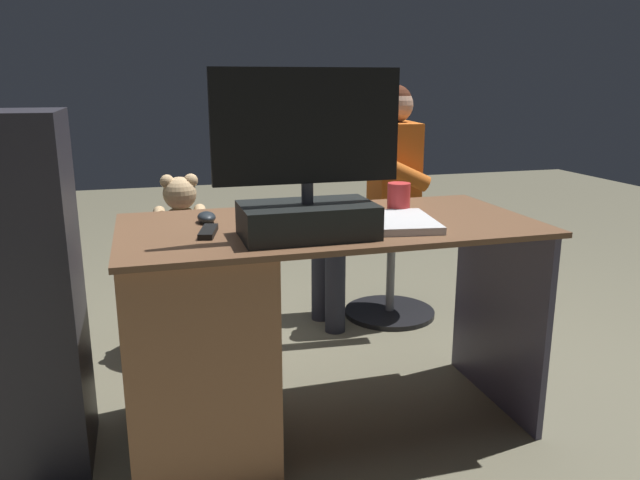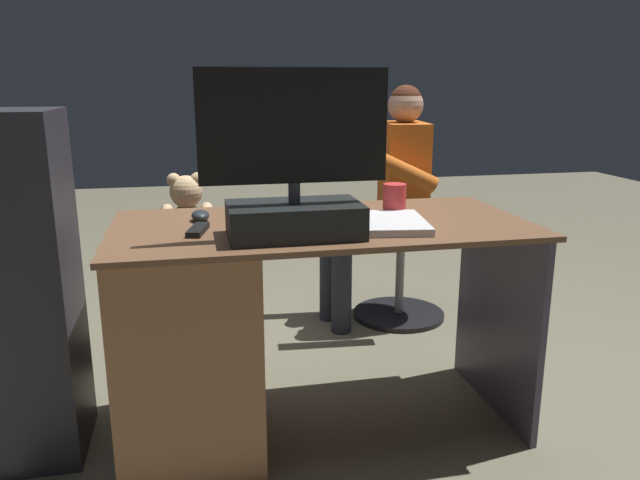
% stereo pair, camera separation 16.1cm
% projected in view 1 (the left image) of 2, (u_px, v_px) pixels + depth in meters
% --- Properties ---
extents(ground_plane, '(10.00, 10.00, 0.00)m').
position_uv_depth(ground_plane, '(299.00, 369.00, 2.65)').
color(ground_plane, '#6D6852').
extents(desk, '(1.37, 0.68, 0.75)m').
position_uv_depth(desk, '(223.00, 333.00, 2.04)').
color(desk, brown).
rests_on(desk, ground_plane).
extents(monitor, '(0.56, 0.23, 0.50)m').
position_uv_depth(monitor, '(307.00, 189.00, 1.83)').
color(monitor, black).
rests_on(monitor, desk).
extents(keyboard, '(0.42, 0.14, 0.02)m').
position_uv_depth(keyboard, '(303.00, 215.00, 2.13)').
color(keyboard, black).
rests_on(keyboard, desk).
extents(computer_mouse, '(0.06, 0.10, 0.04)m').
position_uv_depth(computer_mouse, '(207.00, 217.00, 2.05)').
color(computer_mouse, '#21272D').
rests_on(computer_mouse, desk).
extents(cup, '(0.08, 0.08, 0.11)m').
position_uv_depth(cup, '(399.00, 198.00, 2.18)').
color(cup, red).
rests_on(cup, desk).
extents(tv_remote, '(0.08, 0.16, 0.02)m').
position_uv_depth(tv_remote, '(208.00, 232.00, 1.89)').
color(tv_remote, black).
rests_on(tv_remote, desk).
extents(notebook_binder, '(0.26, 0.33, 0.02)m').
position_uv_depth(notebook_binder, '(399.00, 222.00, 2.01)').
color(notebook_binder, silver).
rests_on(notebook_binder, desk).
extents(office_chair_teddy, '(0.46, 0.46, 0.48)m').
position_uv_depth(office_chair_teddy, '(185.00, 292.00, 2.80)').
color(office_chair_teddy, black).
rests_on(office_chair_teddy, ground_plane).
extents(teddy_bear, '(0.23, 0.24, 0.33)m').
position_uv_depth(teddy_bear, '(181.00, 215.00, 2.72)').
color(teddy_bear, '#DAB380').
rests_on(teddy_bear, office_chair_teddy).
extents(visitor_chair, '(0.47, 0.47, 0.48)m').
position_uv_depth(visitor_chair, '(391.00, 265.00, 3.21)').
color(visitor_chair, black).
rests_on(visitor_chair, ground_plane).
extents(person, '(0.53, 0.52, 1.18)m').
position_uv_depth(person, '(378.00, 186.00, 3.07)').
color(person, orange).
rests_on(person, ground_plane).
extents(equipment_rack, '(0.44, 0.36, 1.12)m').
position_uv_depth(equipment_rack, '(3.00, 299.00, 1.88)').
color(equipment_rack, '#2A2831').
rests_on(equipment_rack, ground_plane).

